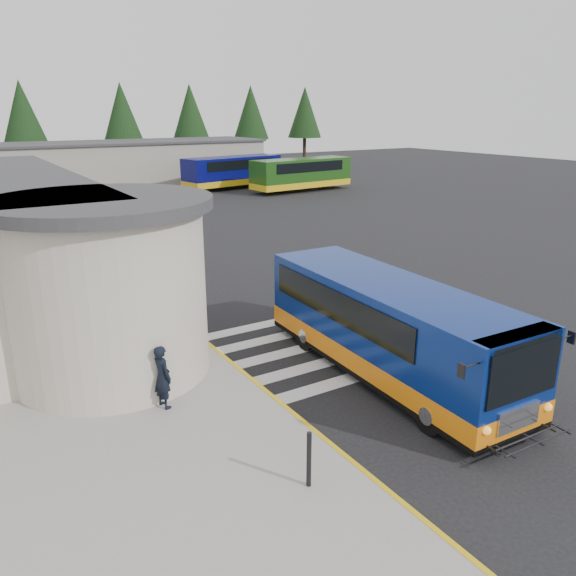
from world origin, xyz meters
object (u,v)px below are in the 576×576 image
transit_bus (389,332)px  pedestrian_b (160,347)px  pedestrian_a (162,377)px  bollard (309,459)px  far_bus_b (301,173)px  far_bus_a (233,171)px

transit_bus → pedestrian_b: size_ratio=5.39×
transit_bus → pedestrian_a: size_ratio=5.93×
bollard → pedestrian_a: bearing=106.6°
pedestrian_b → far_bus_b: bearing=130.1°
transit_bus → pedestrian_a: (-6.01, 1.29, -0.32)m
transit_bus → bollard: size_ratio=8.15×
pedestrian_a → far_bus_a: bearing=-41.6°
bollard → far_bus_a: far_bus_a is taller
bollard → far_bus_a: (18.68, 40.74, 0.91)m
far_bus_a → far_bus_b: bearing=-149.2°
transit_bus → bollard: bearing=-144.4°
transit_bus → far_bus_b: 37.45m
bollard → far_bus_a: bearing=65.4°
far_bus_a → far_bus_b: (4.45, -5.03, -0.01)m
pedestrian_a → transit_bus: bearing=-114.8°
transit_bus → pedestrian_b: (-5.51, 2.86, -0.24)m
pedestrian_b → far_bus_b: size_ratio=0.18×
pedestrian_a → pedestrian_b: (0.51, 1.57, 0.08)m
pedestrian_a → pedestrian_b: pedestrian_b is taller
pedestrian_b → bollard: 6.02m
far_bus_b → far_bus_a: bearing=36.2°
pedestrian_a → far_bus_a: 41.49m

